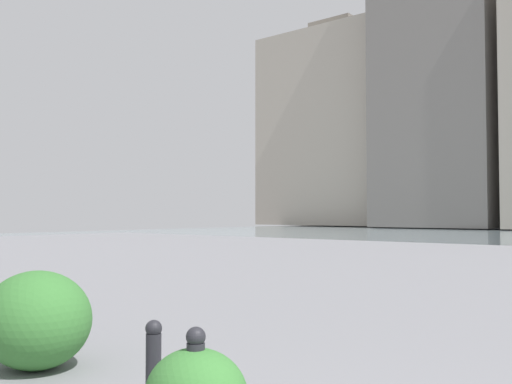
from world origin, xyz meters
name	(u,v)px	position (x,y,z in m)	size (l,w,h in m)	color
building_annex	(448,74)	(23.90, -62.89, 17.77)	(13.19, 14.97, 35.54)	gray
building_highrise	(338,130)	(40.58, -65.90, 13.08)	(17.99, 14.37, 28.23)	#B2A899
bollard_near	(196,382)	(2.20, -0.87, 0.39)	(0.13, 0.13, 0.74)	#232328
bollard_mid	(153,361)	(2.95, -1.15, 0.34)	(0.13, 0.13, 0.66)	#232328
shrub_low	(37,320)	(4.61, -1.11, 0.47)	(1.10, 0.99, 0.93)	#387533
shrub_tall	(11,314)	(5.87, -1.51, 0.32)	(0.76, 0.69, 0.65)	#477F38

